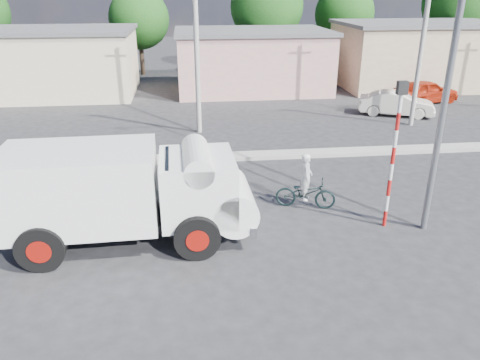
{
  "coord_description": "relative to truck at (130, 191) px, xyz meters",
  "views": [
    {
      "loc": [
        -2.59,
        -10.46,
        6.7
      ],
      "look_at": [
        -1.08,
        2.47,
        1.3
      ],
      "focal_mm": 35.0,
      "sensor_mm": 36.0,
      "label": 1
    }
  ],
  "objects": [
    {
      "name": "building_row",
      "position": [
        5.32,
        20.54,
        0.6
      ],
      "size": [
        37.8,
        7.3,
        4.44
      ],
      "color": "beige",
      "rests_on": "ground"
    },
    {
      "name": "truck",
      "position": [
        0.0,
        0.0,
        0.0
      ],
      "size": [
        6.78,
        2.87,
        2.77
      ],
      "rotation": [
        0.0,
        0.0,
        0.03
      ],
      "color": "black",
      "rests_on": "ground"
    },
    {
      "name": "ground_plane",
      "position": [
        4.23,
        -1.46,
        -1.54
      ],
      "size": [
        120.0,
        120.0,
        0.0
      ],
      "primitive_type": "plane",
      "color": "#272729",
      "rests_on": "ground"
    },
    {
      "name": "utility_poles",
      "position": [
        7.48,
        10.54,
        2.53
      ],
      "size": [
        35.4,
        0.24,
        8.0
      ],
      "color": "#99968E",
      "rests_on": "ground"
    },
    {
      "name": "streetlight",
      "position": [
        8.36,
        -0.26,
        3.42
      ],
      "size": [
        2.34,
        0.22,
        9.0
      ],
      "color": "slate",
      "rests_on": "ground"
    },
    {
      "name": "car_red",
      "position": [
        16.34,
        15.24,
        -0.82
      ],
      "size": [
        4.49,
        2.74,
        1.43
      ],
      "primitive_type": "imported",
      "rotation": [
        0.0,
        0.0,
        1.84
      ],
      "color": "#AC230D",
      "rests_on": "ground"
    },
    {
      "name": "car_cream",
      "position": [
        13.27,
        12.55,
        -0.87
      ],
      "size": [
        4.27,
        2.82,
        1.33
      ],
      "primitive_type": "imported",
      "rotation": [
        0.0,
        0.0,
        1.19
      ],
      "color": "beige",
      "rests_on": "ground"
    },
    {
      "name": "bicycle",
      "position": [
        5.35,
        1.57,
        -1.03
      ],
      "size": [
        2.04,
        1.18,
        1.01
      ],
      "primitive_type": "imported",
      "rotation": [
        0.0,
        0.0,
        1.29
      ],
      "color": "black",
      "rests_on": "ground"
    },
    {
      "name": "traffic_pole",
      "position": [
        7.43,
        0.04,
        1.06
      ],
      "size": [
        0.28,
        0.18,
        4.36
      ],
      "color": "red",
      "rests_on": "ground"
    },
    {
      "name": "median",
      "position": [
        4.23,
        6.54,
        -1.46
      ],
      "size": [
        40.0,
        0.8,
        0.16
      ],
      "primitive_type": "cube",
      "color": "#99968E",
      "rests_on": "ground"
    },
    {
      "name": "cyclist",
      "position": [
        5.35,
        1.57,
        -0.77
      ],
      "size": [
        0.51,
        0.64,
        1.55
      ],
      "primitive_type": "imported",
      "rotation": [
        0.0,
        0.0,
        1.29
      ],
      "color": "white",
      "rests_on": "ground"
    },
    {
      "name": "tree_row",
      "position": [
        7.99,
        26.99,
        3.46
      ],
      "size": [
        43.62,
        7.43,
        8.42
      ],
      "color": "#38281E",
      "rests_on": "ground"
    }
  ]
}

